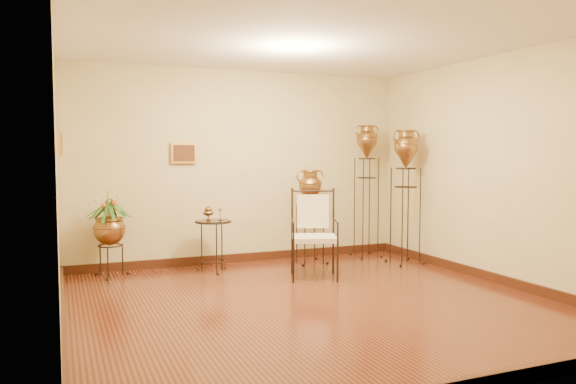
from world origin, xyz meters
name	(u,v)px	position (x,y,z in m)	size (l,w,h in m)	color
ground	(313,303)	(0.00, 0.00, 0.00)	(5.00, 5.00, 0.00)	#632D17
room_shell	(312,141)	(-0.01, 0.01, 1.73)	(5.02, 5.02, 2.81)	beige
amphora_tall	(366,189)	(1.91, 2.15, 1.05)	(0.54, 0.54, 2.05)	black
amphora_mid	(406,195)	(2.15, 1.45, 0.99)	(0.54, 0.54, 1.96)	black
amphora_short	(310,216)	(0.89, 2.01, 0.69)	(0.54, 0.54, 1.38)	black
planter_urn	(110,226)	(-1.89, 2.15, 0.66)	(0.82, 0.82, 1.19)	black
armchair	(314,234)	(0.52, 1.08, 0.56)	(0.80, 0.77, 1.12)	black
side_table	(213,245)	(-0.57, 1.95, 0.36)	(0.51, 0.51, 0.88)	black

